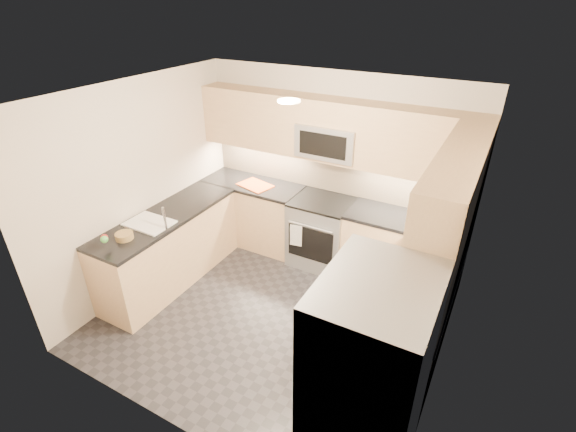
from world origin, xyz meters
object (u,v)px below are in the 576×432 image
object	(u,v)px
gas_range	(321,232)
microwave	(329,140)
utensil_bowl	(452,226)
cutting_board	(255,185)
refrigerator	(367,386)
fruit_basket	(124,236)

from	to	relation	value
gas_range	microwave	distance (m)	1.25
utensil_bowl	cutting_board	xyz separation A→B (m)	(-2.60, 0.02, -0.08)
microwave	refrigerator	world-z (taller)	microwave
gas_range	microwave	size ratio (longest dim) A/B	1.20
cutting_board	fruit_basket	distance (m)	1.92
gas_range	fruit_basket	distance (m)	2.47
gas_range	utensil_bowl	bearing A→B (deg)	-2.03
fruit_basket	utensil_bowl	bearing A→B (deg)	30.71
gas_range	utensil_bowl	distance (m)	1.70
gas_range	fruit_basket	bearing A→B (deg)	-128.30
refrigerator	fruit_basket	world-z (taller)	refrigerator
utensil_bowl	cutting_board	size ratio (longest dim) A/B	0.64
fruit_basket	refrigerator	bearing A→B (deg)	-10.25
utensil_bowl	cutting_board	bearing A→B (deg)	179.62
cutting_board	microwave	bearing A→B (deg)	9.34
gas_range	cutting_board	bearing A→B (deg)	-177.74
gas_range	microwave	bearing A→B (deg)	90.00
utensil_bowl	gas_range	bearing A→B (deg)	177.97
refrigerator	utensil_bowl	bearing A→B (deg)	86.47
gas_range	cutting_board	xyz separation A→B (m)	(-1.00, -0.04, 0.49)
gas_range	utensil_bowl	world-z (taller)	utensil_bowl
microwave	refrigerator	bearing A→B (deg)	-60.38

